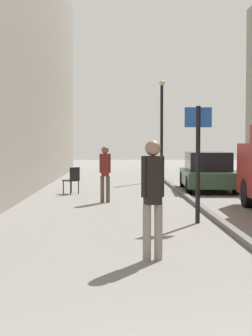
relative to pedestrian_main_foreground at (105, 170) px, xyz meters
The scene contains 8 objects.
ground_plane 1.59m from the pedestrian_main_foreground, 34.47° to the right, with size 80.00×80.00×0.00m, color gray.
kerb_strip 2.86m from the pedestrian_main_foreground, 15.20° to the right, with size 0.16×40.00×0.12m, color #615F5B.
pedestrian_main_foreground is the anchor object (origin of this frame).
pedestrian_mid_block 7.53m from the pedestrian_main_foreground, 83.34° to the right, with size 0.35×0.25×1.82m.
parked_car 5.38m from the pedestrian_main_foreground, 45.23° to the left, with size 2.04×4.30×1.45m.
street_sign_post 4.52m from the pedestrian_main_foreground, 61.51° to the right, with size 0.60×0.10×2.60m.
lamp_post 9.18m from the pedestrian_main_foreground, 73.93° to the left, with size 0.28×0.28×4.76m.
cafe_chair_near_window 2.89m from the pedestrian_main_foreground, 114.70° to the left, with size 0.62×0.62×0.94m.
Camera 1 is at (-0.72, -2.28, 1.77)m, focal length 53.62 mm.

